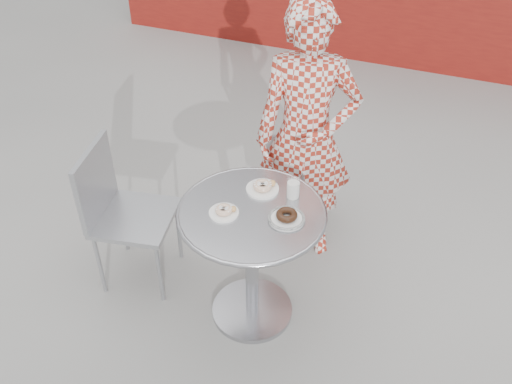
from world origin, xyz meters
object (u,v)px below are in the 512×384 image
(chair_left, at_px, (137,240))
(seated_person, at_px, (306,138))
(plate_checker, at_px, (287,217))
(plate_near, at_px, (224,211))
(chair_far, at_px, (298,194))
(bistro_table, at_px, (252,239))
(milk_cup, at_px, (293,189))
(plate_far, at_px, (263,187))

(chair_left, bearing_deg, seated_person, -62.74)
(plate_checker, bearing_deg, plate_near, -167.31)
(plate_checker, bearing_deg, chair_far, 102.52)
(seated_person, height_order, plate_checker, seated_person)
(bistro_table, relative_size, chair_far, 1.00)
(chair_far, distance_m, milk_cup, 0.94)
(plate_far, bearing_deg, plate_checker, -43.18)
(chair_left, bearing_deg, chair_far, -52.57)
(chair_left, height_order, plate_far, chair_left)
(plate_far, height_order, plate_checker, plate_checker)
(bistro_table, height_order, plate_far, plate_far)
(bistro_table, relative_size, plate_far, 4.47)
(chair_far, bearing_deg, plate_far, 83.89)
(chair_left, bearing_deg, plate_near, -109.48)
(plate_near, bearing_deg, plate_checker, 12.69)
(seated_person, relative_size, milk_cup, 14.85)
(seated_person, bearing_deg, plate_near, -120.52)
(bistro_table, bearing_deg, seated_person, 83.72)
(seated_person, xyz_separation_m, plate_checker, (0.11, -0.70, -0.03))
(bistro_table, relative_size, plate_near, 5.15)
(bistro_table, bearing_deg, milk_cup, 49.83)
(bistro_table, height_order, milk_cup, milk_cup)
(chair_left, relative_size, seated_person, 0.55)
(chair_far, xyz_separation_m, plate_checker, (0.20, -0.89, 0.57))
(chair_far, relative_size, plate_near, 5.17)
(chair_far, height_order, chair_left, chair_left)
(plate_checker, height_order, milk_cup, milk_cup)
(plate_checker, xyz_separation_m, milk_cup, (-0.03, 0.19, 0.04))
(plate_near, relative_size, milk_cup, 1.36)
(plate_far, xyz_separation_m, milk_cup, (0.17, 0.00, 0.03))
(chair_far, bearing_deg, bistro_table, 84.44)
(plate_far, distance_m, milk_cup, 0.17)
(plate_near, bearing_deg, seated_person, 75.22)
(plate_checker, bearing_deg, plate_far, 136.82)
(chair_far, distance_m, seated_person, 0.64)
(plate_far, height_order, milk_cup, milk_cup)
(plate_far, distance_m, plate_checker, 0.27)
(chair_far, xyz_separation_m, milk_cup, (0.17, -0.70, 0.61))
(bistro_table, xyz_separation_m, plate_checker, (0.19, 0.00, 0.21))
(plate_far, bearing_deg, chair_left, -169.14)
(bistro_table, distance_m, milk_cup, 0.35)
(bistro_table, bearing_deg, plate_near, -151.90)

